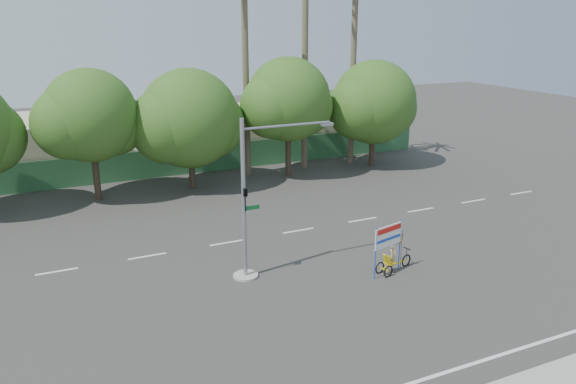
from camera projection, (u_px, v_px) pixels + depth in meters
name	position (u px, v px, depth m)	size (l,w,h in m)	color
ground	(341.00, 306.00, 22.12)	(120.00, 120.00, 0.00)	#33302D
fence	(193.00, 160.00, 40.46)	(38.00, 0.08, 2.00)	#336B3D
building_left	(38.00, 147.00, 40.08)	(12.00, 8.00, 4.00)	beige
building_right	(270.00, 129.00, 47.31)	(14.00, 8.00, 3.60)	beige
tree_left	(90.00, 119.00, 33.40)	(6.66, 5.60, 8.07)	#473828
tree_center	(188.00, 121.00, 35.97)	(7.62, 6.40, 7.85)	#473828
tree_right	(288.00, 103.00, 38.53)	(6.90, 5.80, 8.36)	#473828
tree_far_right	(373.00, 105.00, 41.50)	(7.38, 6.20, 7.94)	#473828
palm_tall	(305.00, 23.00, 39.08)	(3.73, 3.79, 17.45)	#70604C
palm_mid	(354.00, 38.00, 40.99)	(3.73, 3.79, 15.45)	#70604C
palm_short	(245.00, 48.00, 37.77)	(3.73, 3.79, 14.45)	#70604C
traffic_signal	(251.00, 213.00, 23.83)	(4.72, 1.10, 7.00)	gray
trike_billboard	(391.00, 252.00, 24.72)	(2.40, 0.91, 2.41)	black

